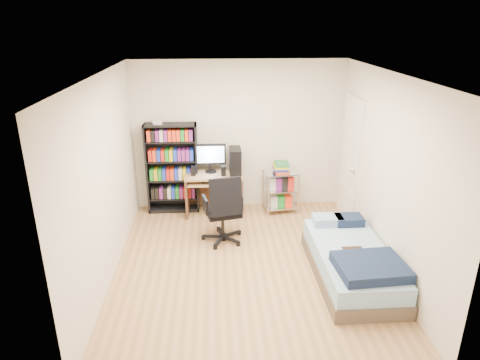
{
  "coord_description": "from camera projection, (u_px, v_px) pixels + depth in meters",
  "views": [
    {
      "loc": [
        -0.43,
        -4.93,
        3.1
      ],
      "look_at": [
        -0.08,
        0.4,
        1.07
      ],
      "focal_mm": 32.0,
      "sensor_mm": 36.0,
      "label": 1
    }
  ],
  "objects": [
    {
      "name": "room",
      "position": [
        249.0,
        178.0,
        5.28
      ],
      "size": [
        3.58,
        4.08,
        2.58
      ],
      "color": "#AC7C56",
      "rests_on": "ground"
    },
    {
      "name": "office_chair",
      "position": [
        223.0,
        221.0,
        6.22
      ],
      "size": [
        0.75,
        0.75,
        1.06
      ],
      "rotation": [
        0.0,
        0.0,
        0.21
      ],
      "color": "black",
      "rests_on": "room"
    },
    {
      "name": "computer_desk",
      "position": [
        219.0,
        177.0,
        7.09
      ],
      "size": [
        0.94,
        0.54,
        1.18
      ],
      "color": "#A88156",
      "rests_on": "room"
    },
    {
      "name": "bed",
      "position": [
        352.0,
        262.0,
        5.38
      ],
      "size": [
        0.9,
        1.8,
        0.51
      ],
      "color": "brown",
      "rests_on": "room"
    },
    {
      "name": "door",
      "position": [
        350.0,
        160.0,
        6.73
      ],
      "size": [
        0.12,
        0.8,
        2.0
      ],
      "color": "silver",
      "rests_on": "room"
    },
    {
      "name": "media_shelf",
      "position": [
        172.0,
        167.0,
        7.1
      ],
      "size": [
        0.85,
        0.28,
        1.57
      ],
      "color": "black",
      "rests_on": "room"
    },
    {
      "name": "wire_cart",
      "position": [
        281.0,
        180.0,
        7.13
      ],
      "size": [
        0.59,
        0.46,
        0.88
      ],
      "rotation": [
        0.0,
        0.0,
        0.13
      ],
      "color": "silver",
      "rests_on": "room"
    }
  ]
}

